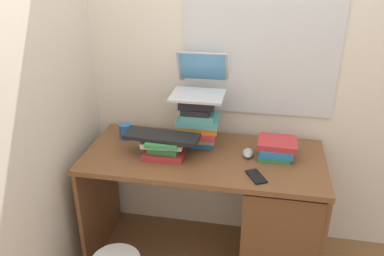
{
  "coord_description": "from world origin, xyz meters",
  "views": [
    {
      "loc": [
        0.3,
        -1.99,
        1.85
      ],
      "look_at": [
        -0.06,
        -0.03,
        0.93
      ],
      "focal_mm": 37.2,
      "sensor_mm": 36.0,
      "label": 1
    }
  ],
  "objects": [
    {
      "name": "keyboard",
      "position": [
        -0.23,
        -0.05,
        0.87
      ],
      "size": [
        0.43,
        0.17,
        0.02
      ],
      "primitive_type": "cube",
      "rotation": [
        0.0,
        0.0,
        -0.07
      ],
      "color": "black",
      "rests_on": "book_stack_keyboard_riser"
    },
    {
      "name": "mug",
      "position": [
        -0.51,
        0.12,
        0.79
      ],
      "size": [
        0.12,
        0.08,
        0.09
      ],
      "color": "#265999",
      "rests_on": "desk"
    },
    {
      "name": "wall_back",
      "position": [
        0.0,
        0.36,
        1.3
      ],
      "size": [
        6.0,
        0.06,
        2.6
      ],
      "color": "silver",
      "rests_on": "ground"
    },
    {
      "name": "desk",
      "position": [
        0.35,
        -0.02,
        0.41
      ],
      "size": [
        1.37,
        0.62,
        0.75
      ],
      "color": "brown",
      "rests_on": "ground"
    },
    {
      "name": "wall_left",
      "position": [
        -0.8,
        0.0,
        1.3
      ],
      "size": [
        0.05,
        6.0,
        2.6
      ],
      "primitive_type": "cube",
      "color": "beige",
      "rests_on": "ground"
    },
    {
      "name": "computer_mouse",
      "position": [
        0.25,
        0.04,
        0.76
      ],
      "size": [
        0.06,
        0.1,
        0.04
      ],
      "primitive_type": "ellipsoid",
      "color": "#A5A8AD",
      "rests_on": "desk"
    },
    {
      "name": "cell_phone",
      "position": [
        0.31,
        -0.19,
        0.75
      ],
      "size": [
        0.12,
        0.15,
        0.01
      ],
      "primitive_type": "cube",
      "rotation": [
        0.0,
        0.0,
        0.49
      ],
      "color": "black",
      "rests_on": "desk"
    },
    {
      "name": "book_stack_side",
      "position": [
        0.41,
        0.06,
        0.8
      ],
      "size": [
        0.22,
        0.19,
        0.1
      ],
      "color": "#338C4C",
      "rests_on": "desk"
    },
    {
      "name": "ground_plane",
      "position": [
        0.0,
        0.0,
        0.0
      ],
      "size": [
        6.0,
        6.0,
        0.0
      ],
      "primitive_type": "plane",
      "color": "brown"
    },
    {
      "name": "book_stack_tall",
      "position": [
        -0.06,
        0.12,
        0.9
      ],
      "size": [
        0.25,
        0.2,
        0.31
      ],
      "color": "#2672B2",
      "rests_on": "desk"
    },
    {
      "name": "book_stack_keyboard_riser",
      "position": [
        -0.22,
        -0.05,
        0.8
      ],
      "size": [
        0.25,
        0.19,
        0.11
      ],
      "color": "#B22D33",
      "rests_on": "desk"
    },
    {
      "name": "laptop",
      "position": [
        -0.06,
        0.19,
        1.11
      ],
      "size": [
        0.3,
        0.35,
        0.23
      ],
      "color": "#B7BABF",
      "rests_on": "book_stack_tall"
    }
  ]
}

